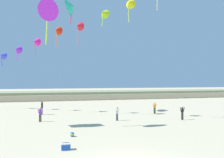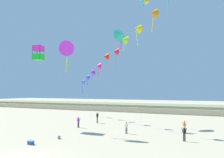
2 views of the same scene
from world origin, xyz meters
The scene contains 11 objects.
dune_ridge centered at (0.00, 46.35, 0.88)m, with size 120.00×12.57×1.78m.
person_near_right centered at (-4.72, 14.88, 0.92)m, with size 0.56×0.22×1.59m.
person_mid_center centered at (9.71, 17.33, 0.88)m, with size 0.53×0.21×1.53m.
person_far_left centered at (10.53, 11.98, 0.91)m, with size 0.55×0.21×1.58m.
person_far_right centered at (-4.65, 20.30, 1.00)m, with size 0.24×0.61×1.73m.
person_far_center centered at (3.36, 13.43, 0.87)m, with size 0.53×0.21×1.51m.
kite_banner_string centered at (2.26, 15.62, 12.26)m, with size 31.63×28.33×18.09m.
large_kite_high_solo centered at (-0.86, 21.42, 14.55)m, with size 2.36×2.90×3.74m.
large_kite_outer_drift centered at (-4.05, 11.09, 10.83)m, with size 2.22×1.63×4.20m.
beach_cooler centered at (-2.88, 3.82, 0.21)m, with size 0.58×0.41×0.46m.
beach_ball centered at (-2.14, 7.26, 0.18)m, with size 0.36×0.36×0.36m.
Camera 1 is at (-4.02, -11.41, 4.38)m, focal length 38.00 mm.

